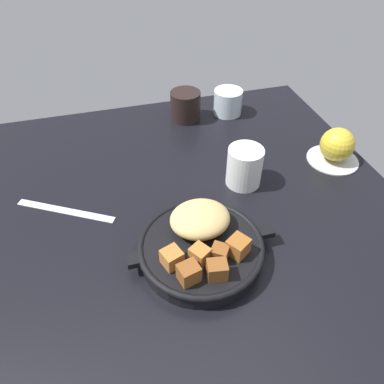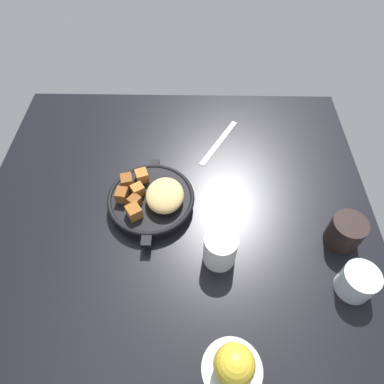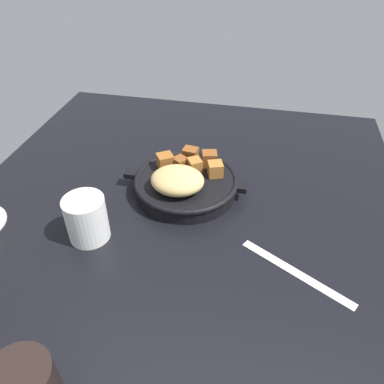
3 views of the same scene
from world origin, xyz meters
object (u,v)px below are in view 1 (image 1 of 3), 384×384
object	(u,v)px
cast_iron_skillet	(202,244)
butter_knife	(65,211)
red_apple	(337,145)
water_glass_short	(228,102)
coffee_mug_dark	(186,106)
white_creamer_pitcher	(244,167)

from	to	relation	value
cast_iron_skillet	butter_knife	distance (cm)	29.52
red_apple	butter_knife	size ratio (longest dim) A/B	0.37
water_glass_short	coffee_mug_dark	world-z (taller)	coffee_mug_dark
cast_iron_skillet	red_apple	size ratio (longest dim) A/B	3.42
coffee_mug_dark	white_creamer_pitcher	size ratio (longest dim) A/B	0.92
cast_iron_skillet	red_apple	world-z (taller)	red_apple
white_creamer_pitcher	water_glass_short	bearing A→B (deg)	76.90
red_apple	butter_knife	world-z (taller)	red_apple
cast_iron_skillet	coffee_mug_dark	distance (cm)	46.81
butter_knife	red_apple	bearing A→B (deg)	30.58
water_glass_short	coffee_mug_dark	xyz separation A→B (cm)	(-11.93, 0.34, 0.47)
red_apple	butter_knife	distance (cm)	61.21
cast_iron_skillet	water_glass_short	bearing A→B (deg)	65.25
cast_iron_skillet	water_glass_short	distance (cm)	50.18
butter_knife	water_glass_short	size ratio (longest dim) A/B	2.71
cast_iron_skillet	butter_knife	xyz separation A→B (cm)	(-23.45, 17.74, -2.62)
coffee_mug_dark	cast_iron_skillet	bearing A→B (deg)	-101.19
butter_knife	coffee_mug_dark	world-z (taller)	coffee_mug_dark
red_apple	water_glass_short	distance (cm)	31.90
cast_iron_skillet	water_glass_short	xyz separation A→B (cm)	(21.01, 45.56, 0.58)
water_glass_short	butter_knife	bearing A→B (deg)	-147.96
coffee_mug_dark	white_creamer_pitcher	world-z (taller)	white_creamer_pitcher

